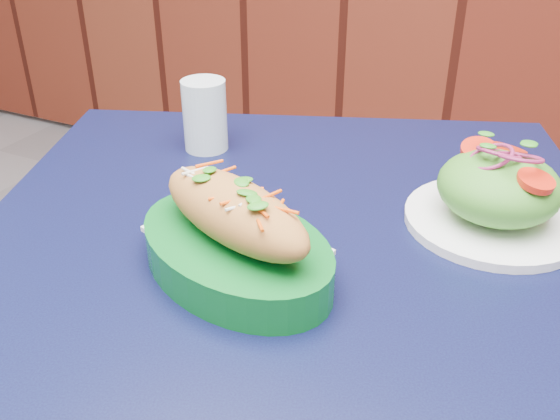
% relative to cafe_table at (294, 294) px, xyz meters
% --- Properties ---
extents(cafe_table, '(1.03, 1.03, 0.75)m').
position_rel_cafe_table_xyz_m(cafe_table, '(0.00, 0.00, 0.00)').
color(cafe_table, black).
rests_on(cafe_table, ground).
extents(banh_mi_basket, '(0.30, 0.25, 0.12)m').
position_rel_cafe_table_xyz_m(banh_mi_basket, '(-0.03, -0.09, 0.13)').
color(banh_mi_basket, '#0A6221').
rests_on(banh_mi_basket, cafe_table).
extents(salad_plate, '(0.22, 0.22, 0.11)m').
position_rel_cafe_table_xyz_m(salad_plate, '(0.21, 0.14, 0.13)').
color(salad_plate, white).
rests_on(salad_plate, cafe_table).
extents(water_glass, '(0.07, 0.07, 0.11)m').
position_rel_cafe_table_xyz_m(water_glass, '(-0.23, 0.18, 0.14)').
color(water_glass, silver).
rests_on(water_glass, cafe_table).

